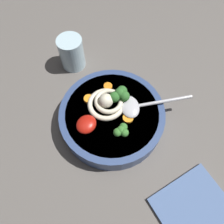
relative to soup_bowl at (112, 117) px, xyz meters
The scene contains 12 objects.
table_slab 6.87cm from the soup_bowl, 35.51° to the right, with size 135.34×135.34×4.33cm, color #5B5651.
soup_bowl is the anchor object (origin of this frame).
noodle_pile 4.35cm from the soup_bowl, 69.45° to the left, with size 9.62×9.44×3.87cm.
soup_spoon 6.66cm from the soup_bowl, 43.25° to the right, with size 14.86×14.26×1.60cm.
chili_sauce_dollop 7.64cm from the soup_bowl, 158.08° to the left, with size 4.74×4.27×2.13cm, color #B2190F.
broccoli_floret_right 7.25cm from the soup_bowl, 124.10° to the right, with size 3.60×3.10×2.85cm.
broccoli_floret_rear 6.13cm from the soup_bowl, ahead, with size 4.91×4.22×3.88cm.
carrot_slice_front 4.95cm from the soup_bowl, 79.59° to the right, with size 2.47×2.47×0.62cm, color orange.
carrot_slice_far 7.55cm from the soup_bowl, 43.67° to the left, with size 2.11×2.11×0.79cm, color orange.
carrot_slice_left 7.15cm from the soup_bowl, 94.57° to the left, with size 2.28×2.28×0.72cm, color orange.
drinking_glass 22.05cm from the soup_bowl, 66.09° to the left, with size 6.84×6.84×9.18cm, color silver.
folded_napkin 26.64cm from the soup_bowl, 104.25° to the right, with size 14.97×13.01×0.80cm, color #4C6693.
Camera 1 is at (-22.85, -10.68, 53.64)cm, focal length 34.29 mm.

